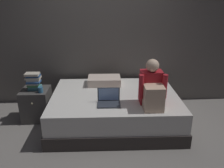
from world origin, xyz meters
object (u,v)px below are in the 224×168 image
mug (41,90)px  laptop (109,100)px  nightstand (37,104)px  person_sitting (152,89)px  book_stack (34,81)px  pillow (104,81)px  bed (115,109)px

mug → laptop: bearing=-20.8°
nightstand → mug: 0.35m
person_sitting → book_stack: (-1.79, 0.58, -0.08)m
nightstand → mug: size_ratio=5.80×
pillow → mug: size_ratio=6.22×
mug → book_stack: bearing=139.1°
laptop → book_stack: bearing=156.7°
laptop → bed: bearing=72.9°
nightstand → mug: mug is taller
pillow → book_stack: (-1.13, -0.27, 0.11)m
bed → mug: 1.21m
nightstand → pillow: bearing=12.8°
pillow → book_stack: size_ratio=1.93×
mug → pillow: bearing=20.6°
bed → pillow: (-0.16, 0.45, 0.32)m
person_sitting → book_stack: size_ratio=2.26×
bed → nightstand: 1.31m
pillow → book_stack: book_stack is taller
pillow → book_stack: bearing=-166.6°
bed → person_sitting: bearing=-39.2°
nightstand → laptop: (1.20, -0.53, 0.30)m
bed → mug: size_ratio=22.22×
nightstand → book_stack: book_stack is taller
nightstand → person_sitting: person_sitting is taller
pillow → mug: 1.08m
person_sitting → laptop: 0.63m
bed → laptop: size_ratio=6.25×
laptop → mug: laptop is taller
person_sitting → pillow: person_sitting is taller
book_stack → mug: 0.20m
bed → book_stack: book_stack is taller
nightstand → laptop: laptop is taller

